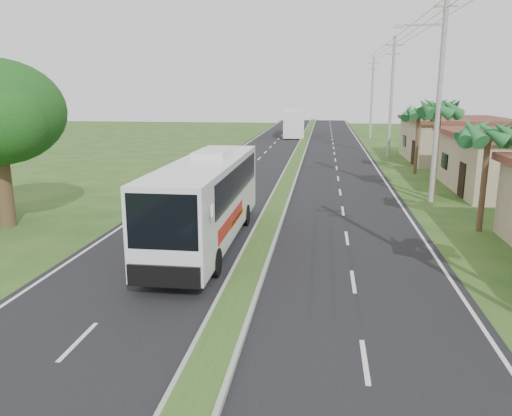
# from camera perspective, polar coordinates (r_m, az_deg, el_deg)

# --- Properties ---
(ground) EXTENTS (180.00, 180.00, 0.00)m
(ground) POSITION_cam_1_polar(r_m,az_deg,el_deg) (12.47, -4.58, -16.05)
(ground) COLOR #224A1B
(ground) RESTS_ON ground
(road_asphalt) EXTENTS (14.00, 160.00, 0.02)m
(road_asphalt) POSITION_cam_1_polar(r_m,az_deg,el_deg) (31.31, 3.17, 1.97)
(road_asphalt) COLOR black
(road_asphalt) RESTS_ON ground
(median_strip) EXTENTS (1.20, 160.00, 0.18)m
(median_strip) POSITION_cam_1_polar(r_m,az_deg,el_deg) (31.29, 3.18, 2.14)
(median_strip) COLOR gray
(median_strip) RESTS_ON ground
(lane_edge_left) EXTENTS (0.12, 160.00, 0.01)m
(lane_edge_left) POSITION_cam_1_polar(r_m,az_deg,el_deg) (32.52, -8.69, 2.24)
(lane_edge_left) COLOR silver
(lane_edge_left) RESTS_ON ground
(lane_edge_right) EXTENTS (0.12, 160.00, 0.01)m
(lane_edge_right) POSITION_cam_1_polar(r_m,az_deg,el_deg) (31.51, 15.41, 1.57)
(lane_edge_right) COLOR silver
(lane_edge_right) RESTS_ON ground
(shop_mid) EXTENTS (7.60, 10.60, 3.67)m
(shop_mid) POSITION_cam_1_polar(r_m,az_deg,el_deg) (34.87, 27.18, 4.77)
(shop_mid) COLOR tan
(shop_mid) RESTS_ON ground
(shop_far) EXTENTS (8.60, 11.60, 3.82)m
(shop_far) POSITION_cam_1_polar(r_m,az_deg,el_deg) (48.22, 21.79, 7.30)
(shop_far) COLOR tan
(shop_far) RESTS_ON ground
(palm_verge_b) EXTENTS (2.40, 2.40, 5.05)m
(palm_verge_b) POSITION_cam_1_polar(r_m,az_deg,el_deg) (23.74, 25.09, 7.79)
(palm_verge_b) COLOR #473321
(palm_verge_b) RESTS_ON ground
(palm_verge_c) EXTENTS (2.40, 2.40, 5.85)m
(palm_verge_c) POSITION_cam_1_polar(r_m,az_deg,el_deg) (30.32, 20.26, 10.57)
(palm_verge_c) COLOR #473321
(palm_verge_c) RESTS_ON ground
(palm_verge_d) EXTENTS (2.40, 2.40, 5.25)m
(palm_verge_d) POSITION_cam_1_polar(r_m,az_deg,el_deg) (39.26, 18.14, 10.30)
(palm_verge_d) COLOR #473321
(palm_verge_d) RESTS_ON ground
(utility_pole_b) EXTENTS (3.20, 0.28, 12.00)m
(utility_pole_b) POSITION_cam_1_polar(r_m,az_deg,el_deg) (29.25, 20.21, 12.73)
(utility_pole_b) COLOR gray
(utility_pole_b) RESTS_ON ground
(utility_pole_c) EXTENTS (1.60, 0.28, 11.00)m
(utility_pole_c) POSITION_cam_1_polar(r_m,az_deg,el_deg) (49.00, 15.23, 12.25)
(utility_pole_c) COLOR gray
(utility_pole_c) RESTS_ON ground
(utility_pole_d) EXTENTS (1.60, 0.28, 10.50)m
(utility_pole_d) POSITION_cam_1_polar(r_m,az_deg,el_deg) (68.89, 13.11, 12.29)
(utility_pole_d) COLOR gray
(utility_pole_d) RESTS_ON ground
(coach_bus_main) EXTENTS (2.47, 11.42, 3.69)m
(coach_bus_main) POSITION_cam_1_polar(r_m,az_deg,el_deg) (20.11, -5.59, 1.49)
(coach_bus_main) COLOR silver
(coach_bus_main) RESTS_ON ground
(coach_bus_far) EXTENTS (3.25, 12.36, 3.57)m
(coach_bus_far) POSITION_cam_1_polar(r_m,az_deg,el_deg) (70.97, 4.38, 9.85)
(coach_bus_far) COLOR white
(coach_bus_far) RESTS_ON ground
(motorcyclist) EXTENTS (1.60, 0.79, 2.19)m
(motorcyclist) POSITION_cam_1_polar(r_m,az_deg,el_deg) (18.09, -6.73, -3.84)
(motorcyclist) COLOR black
(motorcyclist) RESTS_ON ground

